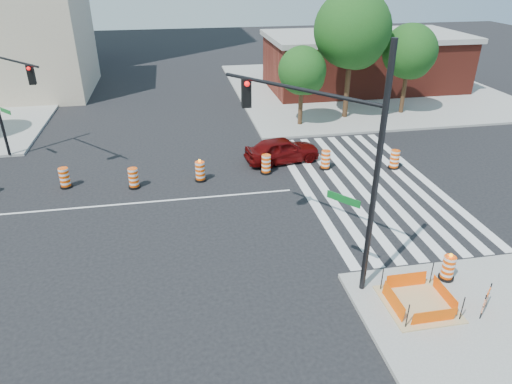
% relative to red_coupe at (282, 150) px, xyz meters
% --- Properties ---
extents(ground, '(120.00, 120.00, 0.00)m').
position_rel_red_coupe_xyz_m(ground, '(-7.44, -3.53, -0.71)').
color(ground, black).
rests_on(ground, ground).
extents(sidewalk_ne, '(22.00, 22.00, 0.15)m').
position_rel_red_coupe_xyz_m(sidewalk_ne, '(10.56, 14.47, -0.63)').
color(sidewalk_ne, gray).
rests_on(sidewalk_ne, ground).
extents(crosswalk_east, '(6.75, 13.50, 0.01)m').
position_rel_red_coupe_xyz_m(crosswalk_east, '(3.51, -3.53, -0.70)').
color(crosswalk_east, silver).
rests_on(crosswalk_east, ground).
extents(lane_centerline, '(14.00, 0.12, 0.01)m').
position_rel_red_coupe_xyz_m(lane_centerline, '(-7.44, -3.53, -0.70)').
color(lane_centerline, silver).
rests_on(lane_centerline, ground).
extents(excavation_pit, '(2.20, 2.20, 0.90)m').
position_rel_red_coupe_xyz_m(excavation_pit, '(1.56, -12.53, -0.48)').
color(excavation_pit, tan).
rests_on(excavation_pit, ground).
extents(brick_storefront, '(16.50, 8.50, 4.60)m').
position_rel_red_coupe_xyz_m(brick_storefront, '(10.56, 14.47, 1.61)').
color(brick_storefront, maroon).
rests_on(brick_storefront, ground).
extents(red_coupe, '(4.38, 2.37, 1.41)m').
position_rel_red_coupe_xyz_m(red_coupe, '(0.00, 0.00, 0.00)').
color(red_coupe, '#500607').
rests_on(red_coupe, ground).
extents(signal_pole_se, '(3.98, 4.90, 8.16)m').
position_rel_red_coupe_xyz_m(signal_pole_se, '(-0.98, -10.07, 4.29)').
color(signal_pole_se, black).
rests_on(signal_pole_se, ground).
extents(signal_pole_nw, '(3.73, 4.21, 7.28)m').
position_rel_red_coupe_xyz_m(signal_pole_nw, '(-14.19, 2.35, 3.77)').
color(signal_pole_nw, black).
rests_on(signal_pole_nw, ground).
extents(pit_drum, '(0.53, 0.53, 1.05)m').
position_rel_red_coupe_xyz_m(pit_drum, '(3.17, -11.46, -0.12)').
color(pit_drum, black).
rests_on(pit_drum, ground).
extents(barricade, '(0.60, 0.56, 0.92)m').
position_rel_red_coupe_xyz_m(barricade, '(3.39, -13.24, -0.05)').
color(barricade, '#FF4E05').
rests_on(barricade, ground).
extents(tree_north_c, '(3.15, 3.11, 5.28)m').
position_rel_red_coupe_xyz_m(tree_north_c, '(2.65, 5.80, 2.83)').
color(tree_north_c, '#382314').
rests_on(tree_north_c, ground).
extents(tree_north_d, '(5.04, 5.04, 8.57)m').
position_rel_red_coupe_xyz_m(tree_north_d, '(6.22, 6.80, 5.05)').
color(tree_north_d, '#382314').
rests_on(tree_north_d, ground).
extents(tree_north_e, '(3.73, 3.73, 6.33)m').
position_rel_red_coupe_xyz_m(tree_north_e, '(10.60, 7.00, 3.54)').
color(tree_north_e, '#382314').
rests_on(tree_north_e, ground).
extents(median_drum_2, '(0.60, 0.60, 1.02)m').
position_rel_red_coupe_xyz_m(median_drum_2, '(-11.30, -1.19, -0.23)').
color(median_drum_2, black).
rests_on(median_drum_2, ground).
extents(median_drum_3, '(0.60, 0.60, 1.02)m').
position_rel_red_coupe_xyz_m(median_drum_3, '(-7.95, -1.84, -0.23)').
color(median_drum_3, black).
rests_on(median_drum_3, ground).
extents(median_drum_4, '(0.60, 0.60, 1.18)m').
position_rel_red_coupe_xyz_m(median_drum_4, '(-4.66, -1.63, -0.22)').
color(median_drum_4, black).
rests_on(median_drum_4, ground).
extents(median_drum_5, '(0.60, 0.60, 1.02)m').
position_rel_red_coupe_xyz_m(median_drum_5, '(-1.19, -1.34, -0.23)').
color(median_drum_5, black).
rests_on(median_drum_5, ground).
extents(median_drum_6, '(0.60, 0.60, 1.02)m').
position_rel_red_coupe_xyz_m(median_drum_6, '(2.07, -1.36, -0.23)').
color(median_drum_6, black).
rests_on(median_drum_6, ground).
extents(median_drum_7, '(0.60, 0.60, 1.02)m').
position_rel_red_coupe_xyz_m(median_drum_7, '(5.74, -1.98, -0.23)').
color(median_drum_7, black).
rests_on(median_drum_7, ground).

